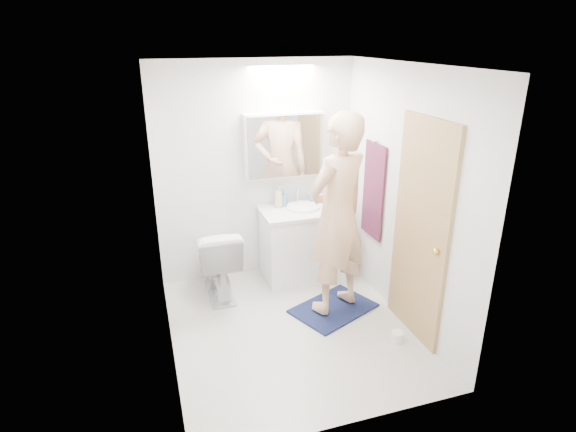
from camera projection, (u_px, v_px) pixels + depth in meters
name	position (u px, v px, depth m)	size (l,w,h in m)	color
floor	(291.00, 328.00, 4.50)	(2.50, 2.50, 0.00)	silver
ceiling	(292.00, 65.00, 3.63)	(2.50, 2.50, 0.00)	white
wall_back	(256.00, 173.00, 5.17)	(2.50, 2.50, 0.00)	white
wall_front	(353.00, 277.00, 2.95)	(2.50, 2.50, 0.00)	white
wall_left	(160.00, 225.00, 3.75)	(2.50, 2.50, 0.00)	white
wall_right	(404.00, 198.00, 4.38)	(2.50, 2.50, 0.00)	white
vanity_cabinet	(303.00, 245.00, 5.34)	(0.90, 0.55, 0.78)	white
countertop	(304.00, 211.00, 5.20)	(0.95, 0.58, 0.04)	white
sink_basin	(303.00, 207.00, 5.21)	(0.36, 0.36, 0.03)	white
faucet	(297.00, 196.00, 5.36)	(0.02, 0.02, 0.16)	silver
medicine_cabinet	(284.00, 145.00, 5.08)	(0.88, 0.14, 0.70)	white
mirror_panel	(286.00, 147.00, 5.02)	(0.84, 0.01, 0.66)	silver
toilet	(217.00, 261.00, 4.96)	(0.44, 0.77, 0.79)	white
bath_rug	(333.00, 308.00, 4.80)	(0.80, 0.55, 0.02)	#162446
person	(337.00, 216.00, 4.43)	(0.71, 0.47, 1.95)	#E0AE86
door	(421.00, 232.00, 4.13)	(0.04, 0.80, 2.00)	tan
door_knob	(436.00, 252.00, 3.87)	(0.06, 0.06, 0.06)	gold
towel	(373.00, 191.00, 4.89)	(0.02, 0.42, 1.00)	#131D3D
towel_hook	(376.00, 141.00, 4.70)	(0.02, 0.02, 0.07)	silver
soap_bottle_a	(278.00, 197.00, 5.21)	(0.09, 0.09, 0.24)	#CFC686
soap_bottle_b	(283.00, 198.00, 5.26)	(0.09, 0.09, 0.19)	#578CBC
toothbrush_cup	(312.00, 199.00, 5.36)	(0.10, 0.10, 0.10)	#4672D3
toilet_paper_roll	(397.00, 337.00, 4.28)	(0.11, 0.11, 0.10)	white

